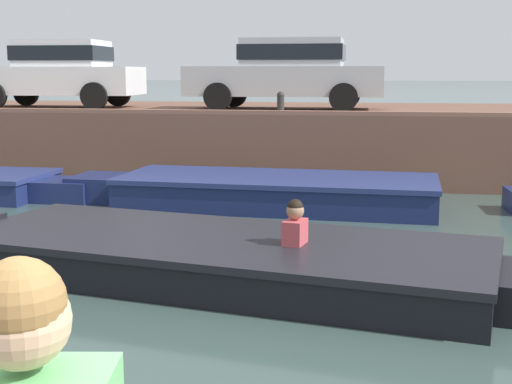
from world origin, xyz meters
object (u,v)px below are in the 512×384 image
motorboat_passing (243,260)px  car_left_inner_silver (288,71)px  boat_moored_central_navy (262,191)px  car_leftmost_white (59,71)px  mooring_bollard_mid (281,102)px

motorboat_passing → car_left_inner_silver: car_left_inner_silver is taller
motorboat_passing → car_left_inner_silver: (-0.52, 8.40, 2.07)m
motorboat_passing → boat_moored_central_navy: bearing=96.1°
boat_moored_central_navy → car_left_inner_silver: car_left_inner_silver is taller
car_leftmost_white → car_left_inner_silver: (5.37, -0.00, 0.00)m
boat_moored_central_navy → mooring_bollard_mid: size_ratio=14.41×
car_leftmost_white → car_left_inner_silver: bearing=-0.0°
car_leftmost_white → boat_moored_central_navy: bearing=-36.7°
car_left_inner_silver → mooring_bollard_mid: size_ratio=9.71×
mooring_bollard_mid → motorboat_passing: bearing=-86.2°
motorboat_passing → car_left_inner_silver: 8.67m
motorboat_passing → car_leftmost_white: bearing=125.0°
boat_moored_central_navy → motorboat_passing: motorboat_passing is taller
car_left_inner_silver → car_leftmost_white: bearing=180.0°
car_left_inner_silver → mooring_bollard_mid: car_left_inner_silver is taller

